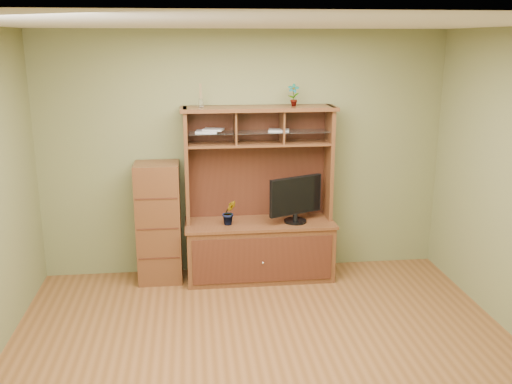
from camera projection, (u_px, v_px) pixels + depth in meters
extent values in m
cube|color=brown|center=(267.00, 359.00, 4.79)|extent=(4.50, 4.00, 0.02)
cube|color=white|center=(269.00, 22.00, 4.08)|extent=(4.50, 4.00, 0.02)
cube|color=olive|center=(244.00, 154.00, 6.36)|extent=(4.50, 0.02, 2.70)
cube|color=olive|center=(331.00, 331.00, 2.51)|extent=(4.50, 0.02, 2.70)
cube|color=#4B2715|center=(260.00, 251.00, 6.35)|extent=(1.60, 0.55, 0.62)
cube|color=#34170E|center=(263.00, 260.00, 6.09)|extent=(1.50, 0.01, 0.50)
sphere|color=silver|center=(263.00, 263.00, 6.08)|extent=(0.02, 0.02, 0.02)
cube|color=#4B2715|center=(260.00, 223.00, 6.27)|extent=(1.64, 0.59, 0.03)
cube|color=#4B2715|center=(187.00, 166.00, 6.11)|extent=(0.04, 0.35, 1.25)
cube|color=#4B2715|center=(329.00, 162.00, 6.29)|extent=(0.04, 0.35, 1.25)
cube|color=#34170E|center=(257.00, 161.00, 6.36)|extent=(1.52, 0.02, 1.25)
cube|color=#4B2715|center=(259.00, 109.00, 6.04)|extent=(1.66, 0.40, 0.04)
cube|color=#4B2715|center=(259.00, 144.00, 6.14)|extent=(1.52, 0.32, 0.02)
cube|color=#4B2715|center=(235.00, 127.00, 6.07)|extent=(0.02, 0.31, 0.35)
cube|color=#4B2715|center=(282.00, 126.00, 6.12)|extent=(0.02, 0.31, 0.35)
cube|color=silver|center=(259.00, 132.00, 6.10)|extent=(1.50, 0.27, 0.01)
cylinder|color=black|center=(295.00, 221.00, 6.25)|extent=(0.25, 0.25, 0.02)
cylinder|color=black|center=(295.00, 216.00, 6.24)|extent=(0.05, 0.05, 0.08)
cube|color=black|center=(296.00, 196.00, 6.17)|extent=(0.61, 0.30, 0.42)
imported|color=#396121|center=(229.00, 212.00, 6.14)|extent=(0.17, 0.15, 0.27)
imported|color=#266122|center=(293.00, 95.00, 6.05)|extent=(0.14, 0.11, 0.24)
cylinder|color=silver|center=(201.00, 103.00, 5.96)|extent=(0.05, 0.05, 0.09)
cylinder|color=#986E4C|center=(200.00, 91.00, 5.93)|extent=(0.03, 0.03, 0.16)
cube|color=#B6B6BB|center=(207.00, 132.00, 6.04)|extent=(0.25, 0.20, 0.02)
cube|color=#B6B6BB|center=(213.00, 130.00, 6.05)|extent=(0.25, 0.21, 0.02)
cube|color=#B6B6BB|center=(279.00, 130.00, 6.13)|extent=(0.25, 0.21, 0.02)
cube|color=#4B2715|center=(159.00, 223.00, 6.20)|extent=(0.47, 0.42, 1.32)
cube|color=#34170E|center=(159.00, 258.00, 6.08)|extent=(0.43, 0.01, 0.02)
cube|color=#34170E|center=(158.00, 229.00, 5.99)|extent=(0.43, 0.01, 0.01)
cube|color=#34170E|center=(156.00, 199.00, 5.91)|extent=(0.43, 0.01, 0.01)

